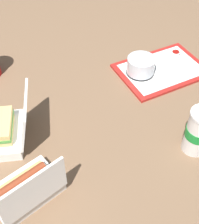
{
  "coord_description": "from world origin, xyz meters",
  "views": [
    {
      "loc": [
        0.15,
        0.73,
        0.86
      ],
      "look_at": [
        -0.03,
        -0.02,
        0.05
      ],
      "focal_mm": 50.0,
      "sensor_mm": 36.0,
      "label": 1
    }
  ],
  "objects_px": {
    "plastic_fork": "(179,74)",
    "clamshell_sandwich_left": "(3,130)",
    "soda_cup_front": "(199,131)",
    "clamshell_hotdog_corner": "(26,189)",
    "cake_container": "(141,66)",
    "food_tray": "(162,70)",
    "ketchup_cup": "(175,54)"
  },
  "relations": [
    {
      "from": "clamshell_hotdog_corner",
      "to": "soda_cup_front",
      "type": "bearing_deg",
      "value": -174.89
    },
    {
      "from": "food_tray",
      "to": "clamshell_hotdog_corner",
      "type": "distance_m",
      "value": 0.77
    },
    {
      "from": "cake_container",
      "to": "clamshell_hotdog_corner",
      "type": "distance_m",
      "value": 0.69
    },
    {
      "from": "cake_container",
      "to": "clamshell_sandwich_left",
      "type": "bearing_deg",
      "value": 21.26
    },
    {
      "from": "plastic_fork",
      "to": "soda_cup_front",
      "type": "bearing_deg",
      "value": 51.94
    },
    {
      "from": "cake_container",
      "to": "clamshell_hotdog_corner",
      "type": "relative_size",
      "value": 0.49
    },
    {
      "from": "plastic_fork",
      "to": "clamshell_hotdog_corner",
      "type": "distance_m",
      "value": 0.79
    },
    {
      "from": "plastic_fork",
      "to": "soda_cup_front",
      "type": "relative_size",
      "value": 0.48
    },
    {
      "from": "ketchup_cup",
      "to": "plastic_fork",
      "type": "distance_m",
      "value": 0.13
    },
    {
      "from": "clamshell_sandwich_left",
      "to": "soda_cup_front",
      "type": "distance_m",
      "value": 0.65
    },
    {
      "from": "ketchup_cup",
      "to": "soda_cup_front",
      "type": "height_order",
      "value": "soda_cup_front"
    },
    {
      "from": "food_tray",
      "to": "clamshell_hotdog_corner",
      "type": "xyz_separation_m",
      "value": [
        0.61,
        0.47,
        0.03
      ]
    },
    {
      "from": "food_tray",
      "to": "clamshell_sandwich_left",
      "type": "relative_size",
      "value": 1.91
    },
    {
      "from": "clamshell_hotdog_corner",
      "to": "soda_cup_front",
      "type": "height_order",
      "value": "soda_cup_front"
    },
    {
      "from": "plastic_fork",
      "to": "clamshell_sandwich_left",
      "type": "xyz_separation_m",
      "value": [
        0.73,
        0.17,
        0.03
      ]
    },
    {
      "from": "ketchup_cup",
      "to": "clamshell_sandwich_left",
      "type": "relative_size",
      "value": 0.18
    },
    {
      "from": "clamshell_sandwich_left",
      "to": "soda_cup_front",
      "type": "xyz_separation_m",
      "value": [
        -0.62,
        0.19,
        0.04
      ]
    },
    {
      "from": "cake_container",
      "to": "ketchup_cup",
      "type": "bearing_deg",
      "value": -159.12
    },
    {
      "from": "clamshell_sandwich_left",
      "to": "soda_cup_front",
      "type": "height_order",
      "value": "soda_cup_front"
    },
    {
      "from": "ketchup_cup",
      "to": "clamshell_sandwich_left",
      "type": "height_order",
      "value": "clamshell_sandwich_left"
    },
    {
      "from": "clamshell_hotdog_corner",
      "to": "clamshell_sandwich_left",
      "type": "relative_size",
      "value": 1.12
    },
    {
      "from": "plastic_fork",
      "to": "cake_container",
      "type": "bearing_deg",
      "value": -40.2
    },
    {
      "from": "food_tray",
      "to": "plastic_fork",
      "type": "distance_m",
      "value": 0.08
    },
    {
      "from": "food_tray",
      "to": "soda_cup_front",
      "type": "height_order",
      "value": "soda_cup_front"
    },
    {
      "from": "food_tray",
      "to": "clamshell_hotdog_corner",
      "type": "relative_size",
      "value": 1.71
    },
    {
      "from": "ketchup_cup",
      "to": "clamshell_sandwich_left",
      "type": "bearing_deg",
      "value": 21.16
    },
    {
      "from": "soda_cup_front",
      "to": "cake_container",
      "type": "bearing_deg",
      "value": -82.99
    },
    {
      "from": "cake_container",
      "to": "plastic_fork",
      "type": "relative_size",
      "value": 1.09
    },
    {
      "from": "clamshell_hotdog_corner",
      "to": "cake_container",
      "type": "bearing_deg",
      "value": -137.86
    },
    {
      "from": "food_tray",
      "to": "cake_container",
      "type": "distance_m",
      "value": 0.11
    },
    {
      "from": "food_tray",
      "to": "clamshell_sandwich_left",
      "type": "xyz_separation_m",
      "value": [
        0.67,
        0.22,
        0.04
      ]
    },
    {
      "from": "ketchup_cup",
      "to": "plastic_fork",
      "type": "height_order",
      "value": "ketchup_cup"
    }
  ]
}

